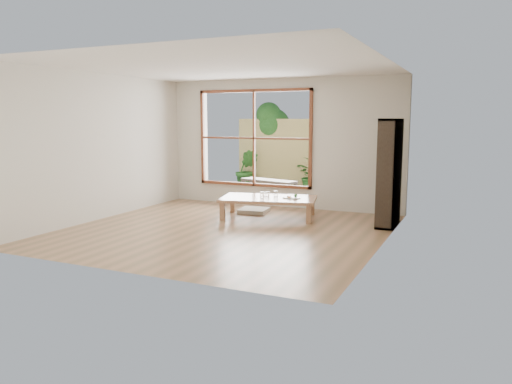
# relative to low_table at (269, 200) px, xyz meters

# --- Properties ---
(ground) EXTENTS (5.00, 5.00, 0.00)m
(ground) POSITION_rel_low_table_xyz_m (-0.22, -1.26, -0.33)
(ground) COLOR #A37551
(ground) RESTS_ON ground
(low_table) EXTENTS (1.89, 1.34, 0.37)m
(low_table) POSITION_rel_low_table_xyz_m (0.00, 0.00, 0.00)
(low_table) COLOR #AC7653
(low_table) RESTS_ON ground
(floor_cushion) EXTENTS (0.59, 0.59, 0.08)m
(floor_cushion) POSITION_rel_low_table_xyz_m (-0.46, 0.34, -0.29)
(floor_cushion) COLOR beige
(floor_cushion) RESTS_ON ground
(bookshelf) EXTENTS (0.29, 0.81, 1.80)m
(bookshelf) POSITION_rel_low_table_xyz_m (2.12, 0.19, 0.57)
(bookshelf) COLOR #31261B
(bookshelf) RESTS_ON ground
(glass_tall) EXTENTS (0.07, 0.07, 0.12)m
(glass_tall) POSITION_rel_low_table_xyz_m (-0.06, -0.16, 0.11)
(glass_tall) COLOR silver
(glass_tall) RESTS_ON low_table
(glass_mid) EXTENTS (0.08, 0.08, 0.11)m
(glass_mid) POSITION_rel_low_table_xyz_m (0.09, 0.14, 0.10)
(glass_mid) COLOR silver
(glass_mid) RESTS_ON low_table
(glass_short) EXTENTS (0.07, 0.07, 0.09)m
(glass_short) POSITION_rel_low_table_xyz_m (-0.06, 0.08, 0.09)
(glass_short) COLOR silver
(glass_short) RESTS_ON low_table
(glass_small) EXTENTS (0.06, 0.06, 0.08)m
(glass_small) POSITION_rel_low_table_xyz_m (-0.10, 0.08, 0.08)
(glass_small) COLOR silver
(glass_small) RESTS_ON low_table
(food_tray) EXTENTS (0.30, 0.25, 0.08)m
(food_tray) POSITION_rel_low_table_xyz_m (0.44, 0.07, 0.06)
(food_tray) COLOR white
(food_tray) RESTS_ON low_table
(deck) EXTENTS (2.80, 2.00, 0.05)m
(deck) POSITION_rel_low_table_xyz_m (-0.82, 2.30, -0.33)
(deck) COLOR #373028
(deck) RESTS_ON ground
(garden_bench) EXTENTS (1.39, 0.72, 0.42)m
(garden_bench) POSITION_rel_low_table_xyz_m (-0.83, 1.95, 0.06)
(garden_bench) COLOR #31261B
(garden_bench) RESTS_ON deck
(bamboo_fence) EXTENTS (2.80, 0.06, 1.80)m
(bamboo_fence) POSITION_rel_low_table_xyz_m (-0.82, 3.30, 0.57)
(bamboo_fence) COLOR #CFBE6A
(bamboo_fence) RESTS_ON ground
(shrub_right) EXTENTS (1.01, 0.95, 0.89)m
(shrub_right) POSITION_rel_low_table_xyz_m (-0.09, 2.98, 0.14)
(shrub_right) COLOR #2B6324
(shrub_right) RESTS_ON deck
(shrub_left) EXTENTS (0.70, 0.64, 1.02)m
(shrub_left) POSITION_rel_low_table_xyz_m (-1.85, 2.95, 0.21)
(shrub_left) COLOR #2B6324
(shrub_left) RESTS_ON deck
(garden_tree) EXTENTS (1.04, 0.85, 2.22)m
(garden_tree) POSITION_rel_low_table_xyz_m (-1.50, 3.60, 1.30)
(garden_tree) COLOR #4C3D2D
(garden_tree) RESTS_ON ground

